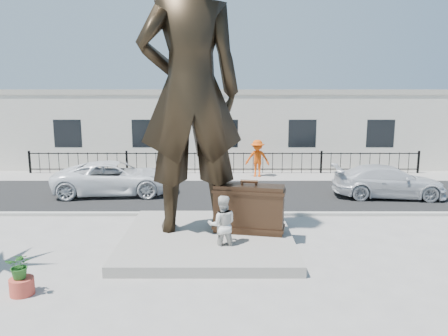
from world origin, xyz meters
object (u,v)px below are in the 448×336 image
object	(u,v)px
suitcase	(249,209)
car_white	(115,178)
tourist	(222,225)
statue	(190,91)

from	to	relation	value
suitcase	car_white	distance (m)	8.47
tourist	car_white	size ratio (longest dim) A/B	0.33
statue	tourist	xyz separation A→B (m)	(0.98, -1.42, -3.82)
car_white	suitcase	bearing A→B (deg)	-142.20
statue	suitcase	distance (m)	4.08
tourist	car_white	bearing A→B (deg)	-60.12
tourist	car_white	distance (m)	8.78
statue	tourist	bearing A→B (deg)	115.79
statue	car_white	bearing A→B (deg)	-64.98
suitcase	statue	bearing A→B (deg)	-179.39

